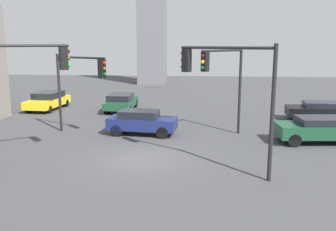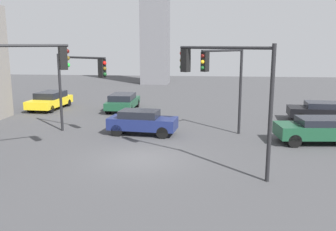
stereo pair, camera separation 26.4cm
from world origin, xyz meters
name	(u,v)px [view 1 (the left image)]	position (x,y,z in m)	size (l,w,h in m)	color
ground_plane	(142,159)	(0.00, 0.00, 0.00)	(88.48, 88.48, 0.00)	#424244
traffic_light_0	(227,79)	(3.71, -1.18, 3.86)	(3.69, 2.50, 5.28)	black
traffic_light_1	(25,77)	(-4.67, -1.44, 3.89)	(2.96, 2.21, 5.49)	black
traffic_light_2	(80,77)	(-4.18, 4.13, 3.41)	(3.50, 2.03, 4.69)	black
traffic_light_3	(223,73)	(3.89, 4.13, 3.67)	(2.39, 2.76, 5.06)	black
car_0	(121,102)	(-3.65, 12.19, 0.73)	(2.06, 4.56, 1.36)	#19472D
car_1	(142,122)	(-0.76, 4.59, 0.77)	(4.11, 2.04, 1.44)	navy
car_2	(319,110)	(10.89, 9.60, 0.73)	(4.40, 2.25, 1.32)	black
car_3	(48,100)	(-9.71, 12.20, 0.74)	(2.27, 4.67, 1.41)	yellow
car_5	(317,129)	(8.93, 3.66, 0.76)	(4.36, 2.31, 1.39)	#19472D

